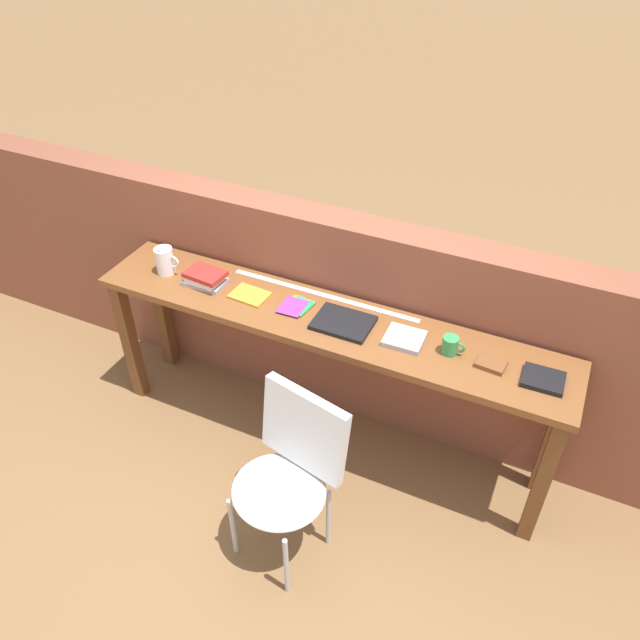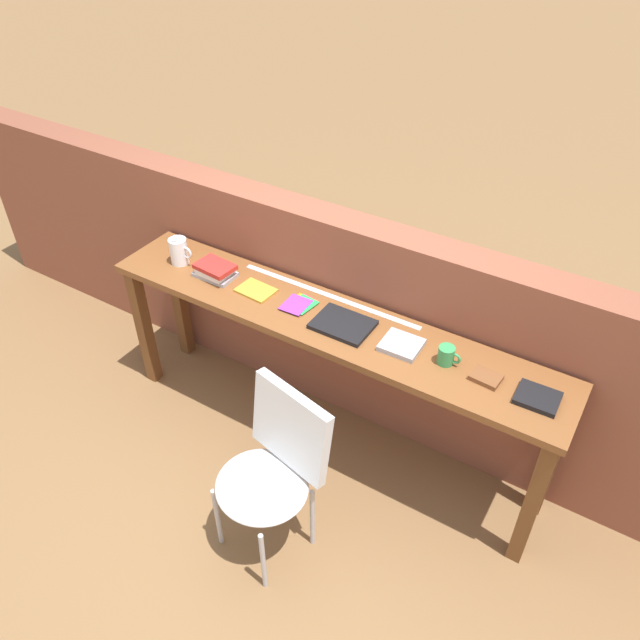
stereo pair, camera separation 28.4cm
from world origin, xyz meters
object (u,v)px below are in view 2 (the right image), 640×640
Objects in this scene: book_open_centre at (343,324)px; leather_journal_brown at (486,377)px; book_stack_leftmost at (215,270)px; magazine_cycling at (256,290)px; book_repair_rightmost at (538,398)px; mug at (447,355)px; pitcher_white at (179,251)px; pamphlet_pile_colourful at (299,304)px; chair_white_moulded at (272,467)px.

leather_journal_brown is (0.73, 0.01, 0.00)m from book_open_centre.
book_stack_leftmost reaches higher than magazine_cycling.
magazine_cycling is 1.49m from book_repair_rightmost.
book_open_centre is (0.54, -0.01, 0.00)m from magazine_cycling.
book_stack_leftmost is 2.10× the size of mug.
pitcher_white is 0.98× the size of pamphlet_pile_colourful.
pitcher_white reaches higher than pamphlet_pile_colourful.
pamphlet_pile_colourful is at bearing 177.16° from book_repair_rightmost.
book_stack_leftmost is (-0.83, 0.67, 0.39)m from chair_white_moulded.
book_repair_rightmost is (1.49, -0.00, 0.01)m from magazine_cycling.
pitcher_white is 1.01× the size of book_repair_rightmost.
pamphlet_pile_colourful is at bearing 113.30° from chair_white_moulded.
mug is (0.51, 0.68, 0.40)m from chair_white_moulded.
chair_white_moulded is 0.84m from pamphlet_pile_colourful.
chair_white_moulded is 0.76m from book_open_centre.
chair_white_moulded is 3.13× the size of book_open_centre.
pamphlet_pile_colourful is 1.71× the size of mug.
chair_white_moulded is 1.35m from pitcher_white.
magazine_cycling reaches higher than chair_white_moulded.
book_stack_leftmost is 1.53m from leather_journal_brown.
book_stack_leftmost is at bearing -177.36° from pamphlet_pile_colourful.
book_open_centre is at bearing -177.99° from mug.
leather_journal_brown is at bearing -1.15° from pamphlet_pile_colourful.
book_open_centre is 2.19× the size of leather_journal_brown.
chair_white_moulded is at bearing -38.96° from book_stack_leftmost.
book_repair_rightmost is (1.76, -0.00, -0.03)m from book_stack_leftmost.
book_stack_leftmost is 0.80m from book_open_centre.
mug is at bearing 176.60° from book_repair_rightmost.
book_stack_leftmost is at bearing -175.05° from leather_journal_brown.
leather_journal_brown is 0.23m from book_repair_rightmost.
pitcher_white is at bearing 148.13° from chair_white_moulded.
book_open_centre is at bearing -0.59° from pitcher_white.
pitcher_white is 2.02m from book_repair_rightmost.
pitcher_white is at bearing -178.51° from pamphlet_pile_colourful.
pamphlet_pile_colourful is (-0.30, 0.69, 0.36)m from chair_white_moulded.
magazine_cycling is at bearing -175.17° from leather_journal_brown.
pitcher_white reaches higher than leather_journal_brown.
mug is 0.61× the size of book_repair_rightmost.
book_open_centre is 0.53m from mug.
book_stack_leftmost is at bearing 178.31° from book_repair_rightmost.
book_open_centre is at bearing -0.49° from book_stack_leftmost.
pitcher_white is at bearing 178.20° from book_repair_rightmost.
book_repair_rightmost is (0.43, -0.01, -0.03)m from mug.
pamphlet_pile_colourful is (0.26, 0.02, -0.00)m from magazine_cycling.
chair_white_moulded is 0.94m from mug.
magazine_cycling is (0.27, 0.00, -0.03)m from book_stack_leftmost.
book_stack_leftmost is 1.76m from book_repair_rightmost.
pamphlet_pile_colourful is 0.28m from book_open_centre.
book_repair_rightmost is (0.93, 0.67, 0.37)m from chair_white_moulded.
book_repair_rightmost reaches higher than magazine_cycling.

